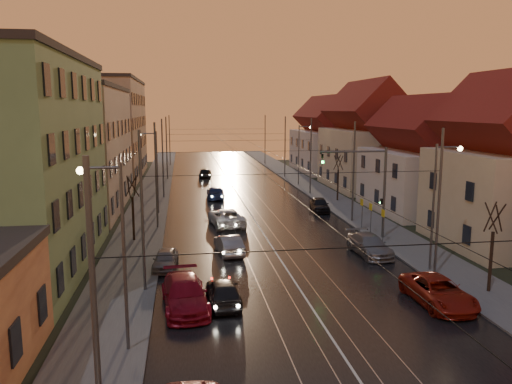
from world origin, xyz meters
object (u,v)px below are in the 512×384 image
street_lamp_2 (154,164)px  driving_car_1 (229,244)px  parked_right_1 (369,245)px  parked_left_3 (165,259)px  parked_right_2 (320,205)px  street_lamp_1 (439,195)px  street_lamp_0 (116,239)px  parked_right_0 (438,292)px  driving_car_4 (205,173)px  street_lamp_3 (301,149)px  driving_car_3 (216,193)px  driving_car_0 (223,292)px  driving_car_2 (226,217)px  traffic_light_mast (372,181)px  parked_left_2 (185,294)px

street_lamp_2 → driving_car_1: bearing=-67.9°
parked_right_1 → parked_left_3: bearing=-178.9°
parked_right_2 → street_lamp_2: bearing=-177.0°
parked_right_1 → street_lamp_1: bearing=-59.5°
street_lamp_0 → parked_right_0: bearing=10.5°
driving_car_1 → parked_right_0: size_ratio=0.81×
driving_car_4 → parked_right_0: size_ratio=0.83×
street_lamp_3 → parked_right_2: street_lamp_3 is taller
street_lamp_1 → parked_right_2: 19.62m
street_lamp_3 → driving_car_3: street_lamp_3 is taller
driving_car_3 → parked_right_1: 25.29m
street_lamp_0 → parked_left_3: bearing=82.2°
street_lamp_3 → parked_right_0: (-2.48, -41.08, -4.18)m
street_lamp_3 → driving_car_0: size_ratio=1.97×
street_lamp_3 → street_lamp_1: bearing=-90.0°
driving_car_3 → parked_right_0: 34.03m
street_lamp_1 → driving_car_1: size_ratio=1.95×
parked_left_3 → driving_car_0: bearing=-58.6°
street_lamp_1 → parked_right_1: street_lamp_1 is taller
driving_car_2 → driving_car_0: bearing=77.4°
parked_right_2 → street_lamp_3: bearing=89.2°
traffic_light_mast → parked_right_2: 11.76m
driving_car_1 → driving_car_2: (0.58, 8.55, 0.09)m
street_lamp_2 → driving_car_2: 9.52m
traffic_light_mast → driving_car_4: traffic_light_mast is taller
parked_left_2 → parked_right_0: (13.04, -1.41, -0.07)m
street_lamp_3 → driving_car_3: size_ratio=1.65×
driving_car_4 → parked_left_2: 49.34m
street_lamp_2 → driving_car_1: (5.81, -14.27, -4.21)m
parked_right_1 → parked_right_2: size_ratio=1.20×
driving_car_1 → driving_car_2: driving_car_2 is taller
driving_car_0 → parked_right_1: size_ratio=0.83×
parked_right_1 → driving_car_4: bearing=99.6°
street_lamp_0 → street_lamp_1: 19.89m
traffic_light_mast → driving_car_1: bearing=-168.6°
street_lamp_2 → driving_car_0: size_ratio=1.97×
driving_car_2 → parked_right_2: bearing=-160.9°
driving_car_4 → traffic_light_mast: bearing=113.4°
driving_car_0 → driving_car_3: 31.10m
traffic_light_mast → driving_car_4: (-11.11, 37.55, -3.88)m
street_lamp_2 → driving_car_3: street_lamp_2 is taller
parked_left_2 → parked_right_1: size_ratio=1.10×
driving_car_0 → parked_right_0: bearing=169.2°
street_lamp_0 → parked_right_1: (15.50, 12.06, -4.18)m
street_lamp_2 → parked_left_2: bearing=-83.5°
driving_car_1 → driving_car_3: 21.91m
street_lamp_0 → parked_right_0: (15.72, 2.92, -4.18)m
street_lamp_1 → street_lamp_3: 36.00m
street_lamp_3 → driving_car_4: 16.06m
driving_car_0 → street_lamp_1: bearing=-168.0°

